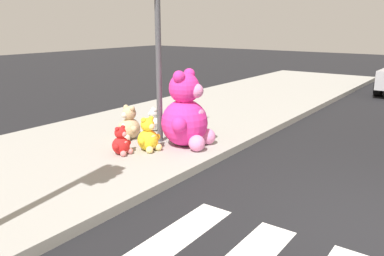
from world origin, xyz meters
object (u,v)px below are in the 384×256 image
at_px(sign_pole, 159,55).
at_px(plush_yellow, 149,137).
at_px(plush_pink_large, 187,116).
at_px(plush_tan, 129,126).
at_px(plush_teal, 178,125).
at_px(plush_white, 154,121).
at_px(plush_lime, 191,119).
at_px(plush_red, 121,143).

relative_size(sign_pole, plush_yellow, 5.02).
relative_size(plush_pink_large, plush_tan, 2.11).
bearing_deg(sign_pole, plush_teal, -0.09).
bearing_deg(plush_tan, plush_white, 1.54).
bearing_deg(plush_pink_large, plush_lime, 31.87).
height_order(plush_lime, plush_yellow, plush_yellow).
xyz_separation_m(plush_white, plush_yellow, (-1.11, -0.85, 0.05)).
distance_m(plush_teal, plush_lime, 0.51).
bearing_deg(plush_pink_large, sign_pole, 98.38).
bearing_deg(plush_white, plush_pink_large, -109.71).
bearing_deg(plush_yellow, plush_white, 37.71).
distance_m(plush_teal, plush_red, 1.61).
xyz_separation_m(sign_pole, plush_tan, (-0.24, 0.62, -1.42)).
distance_m(plush_tan, plush_lime, 1.46).
height_order(plush_pink_large, plush_tan, plush_pink_large).
bearing_deg(plush_tan, plush_pink_large, -74.79).
distance_m(plush_white, plush_red, 1.67).
bearing_deg(plush_lime, plush_red, 179.88).
height_order(plush_pink_large, plush_teal, plush_pink_large).
bearing_deg(plush_yellow, plush_teal, 10.34).
height_order(plush_teal, plush_lime, plush_lime).
xyz_separation_m(plush_tan, plush_white, (0.77, 0.02, -0.07)).
distance_m(plush_pink_large, plush_yellow, 0.83).
bearing_deg(plush_teal, plush_red, 178.76).
distance_m(sign_pole, plush_pink_large, 1.26).
relative_size(plush_teal, plush_lime, 0.93).
xyz_separation_m(plush_pink_large, plush_red, (-1.11, 0.63, -0.38)).
bearing_deg(plush_teal, sign_pole, 179.91).
height_order(plush_teal, plush_white, plush_teal).
bearing_deg(plush_red, plush_teal, -1.24).
xyz_separation_m(plush_pink_large, plush_lime, (1.00, 0.62, -0.36)).
height_order(plush_white, plush_lime, plush_lime).
relative_size(plush_tan, plush_yellow, 1.09).
bearing_deg(plush_white, sign_pole, -129.49).
distance_m(plush_white, plush_yellow, 1.40).
distance_m(sign_pole, plush_tan, 1.57).
xyz_separation_m(plush_lime, plush_yellow, (-1.66, -0.24, 0.03)).
bearing_deg(plush_yellow, sign_pole, 20.18).
relative_size(sign_pole, plush_teal, 6.09).
relative_size(plush_tan, plush_red, 1.33).
xyz_separation_m(plush_pink_large, plush_teal, (0.49, 0.59, -0.37)).
bearing_deg(plush_pink_large, plush_white, 70.29).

